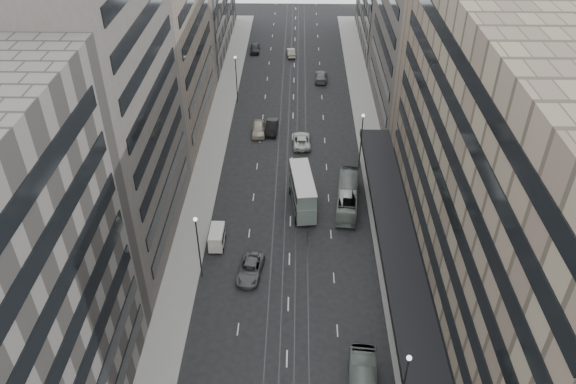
# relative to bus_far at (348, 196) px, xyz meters

# --- Properties ---
(ground) EXTENTS (220.00, 220.00, 0.00)m
(ground) POSITION_rel_bus_far_xyz_m (-7.34, -25.50, -1.49)
(ground) COLOR black
(ground) RESTS_ON ground
(sidewalk_right) EXTENTS (4.00, 125.00, 0.15)m
(sidewalk_right) POSITION_rel_bus_far_xyz_m (4.66, 12.00, -1.41)
(sidewalk_right) COLOR gray
(sidewalk_right) RESTS_ON ground
(sidewalk_left) EXTENTS (4.00, 125.00, 0.15)m
(sidewalk_left) POSITION_rel_bus_far_xyz_m (-19.34, 12.00, -1.41)
(sidewalk_left) COLOR gray
(sidewalk_left) RESTS_ON ground
(department_store) EXTENTS (19.20, 60.00, 30.00)m
(department_store) POSITION_rel_bus_far_xyz_m (14.12, -17.50, 13.46)
(department_store) COLOR gray
(department_store) RESTS_ON ground
(building_right_mid) EXTENTS (15.00, 28.00, 24.00)m
(building_right_mid) POSITION_rel_bus_far_xyz_m (14.16, 26.50, 10.51)
(building_right_mid) COLOR #49453F
(building_right_mid) RESTS_ON ground
(building_left_b) EXTENTS (15.00, 26.00, 34.00)m
(building_left_b) POSITION_rel_bus_far_xyz_m (-28.84, -6.50, 15.51)
(building_left_b) COLOR #49453F
(building_left_b) RESTS_ON ground
(building_left_c) EXTENTS (15.00, 28.00, 25.00)m
(building_left_c) POSITION_rel_bus_far_xyz_m (-28.84, 20.50, 11.01)
(building_left_c) COLOR #75685B
(building_left_c) RESTS_ON ground
(lamp_right_near) EXTENTS (0.44, 0.44, 8.32)m
(lamp_right_near) POSITION_rel_bus_far_xyz_m (2.36, -30.50, 3.72)
(lamp_right_near) COLOR #262628
(lamp_right_near) RESTS_ON ground
(lamp_right_far) EXTENTS (0.44, 0.44, 8.32)m
(lamp_right_far) POSITION_rel_bus_far_xyz_m (2.36, 9.50, 3.72)
(lamp_right_far) COLOR #262628
(lamp_right_far) RESTS_ON ground
(lamp_left_near) EXTENTS (0.44, 0.44, 8.32)m
(lamp_left_near) POSITION_rel_bus_far_xyz_m (-17.04, -13.50, 3.72)
(lamp_left_near) COLOR #262628
(lamp_left_near) RESTS_ON ground
(lamp_left_far) EXTENTS (0.44, 0.44, 8.32)m
(lamp_left_far) POSITION_rel_bus_far_xyz_m (-17.04, 29.50, 3.72)
(lamp_left_far) COLOR #262628
(lamp_left_far) RESTS_ON ground
(bus_far) EXTENTS (3.64, 10.88, 2.97)m
(bus_far) POSITION_rel_bus_far_xyz_m (0.00, 0.00, 0.00)
(bus_far) COLOR gray
(bus_far) RESTS_ON ground
(double_decker) EXTENTS (3.61, 8.99, 4.79)m
(double_decker) POSITION_rel_bus_far_xyz_m (-5.84, -0.62, 1.10)
(double_decker) COLOR slate
(double_decker) RESTS_ON ground
(panel_van) EXTENTS (1.80, 3.62, 2.28)m
(panel_van) POSITION_rel_bus_far_xyz_m (-15.94, -8.25, -0.23)
(panel_van) COLOR silver
(panel_van) RESTS_ON ground
(sedan_2) EXTENTS (3.16, 5.68, 1.50)m
(sedan_2) POSITION_rel_bus_far_xyz_m (-11.67, -13.12, -0.74)
(sedan_2) COLOR #58585A
(sedan_2) RESTS_ON ground
(sedan_4) EXTENTS (2.21, 5.04, 1.69)m
(sedan_4) POSITION_rel_bus_far_xyz_m (-12.71, 18.38, -0.64)
(sedan_4) COLOR #BEB59D
(sedan_4) RESTS_ON ground
(sedan_5) EXTENTS (2.00, 5.12, 1.66)m
(sedan_5) POSITION_rel_bus_far_xyz_m (-10.63, 19.09, -0.66)
(sedan_5) COLOR black
(sedan_5) RESTS_ON ground
(sedan_6) EXTENTS (2.80, 5.69, 1.55)m
(sedan_6) POSITION_rel_bus_far_xyz_m (-5.95, 15.16, -0.71)
(sedan_6) COLOR silver
(sedan_6) RESTS_ON ground
(sedan_7) EXTENTS (2.47, 5.56, 1.58)m
(sedan_7) POSITION_rel_bus_far_xyz_m (-2.31, 38.58, -0.69)
(sedan_7) COLOR slate
(sedan_7) RESTS_ON ground
(sedan_8) EXTENTS (1.93, 4.71, 1.60)m
(sedan_8) POSITION_rel_bus_far_xyz_m (-15.51, 52.24, -0.69)
(sedan_8) COLOR #28292B
(sedan_8) RESTS_ON ground
(sedan_9) EXTENTS (1.94, 4.58, 1.47)m
(sedan_9) POSITION_rel_bus_far_xyz_m (-8.05, 50.18, -0.75)
(sedan_9) COLOR gray
(sedan_9) RESTS_ON ground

